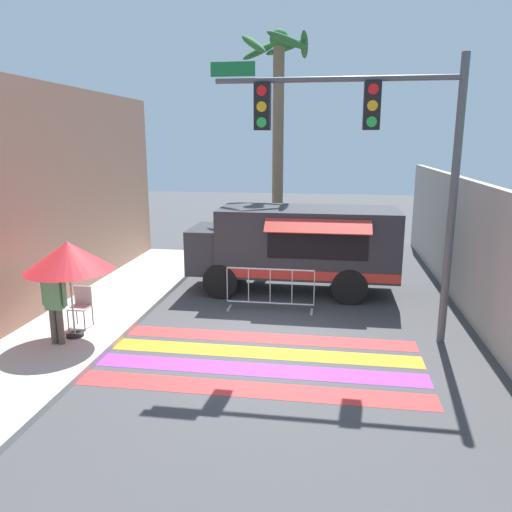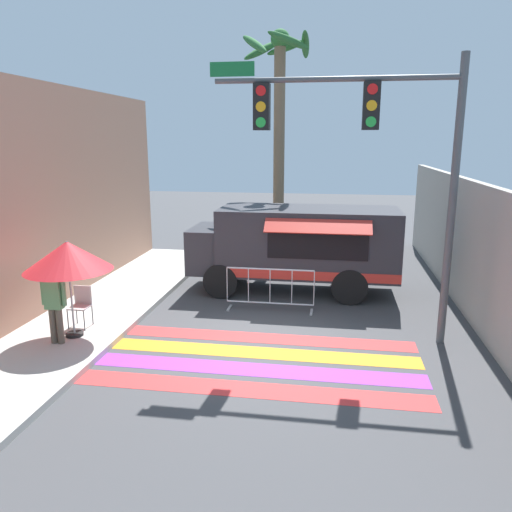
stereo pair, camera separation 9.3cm
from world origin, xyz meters
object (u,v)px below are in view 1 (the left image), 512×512
at_px(traffic_signal_pole, 371,141).
at_px(barricade_front, 270,290).
at_px(food_truck, 292,243).
at_px(patio_umbrella, 68,257).
at_px(vendor_person, 55,302).
at_px(folding_chair, 81,303).
at_px(palm_tree, 278,112).

bearing_deg(traffic_signal_pole, barricade_front, 146.55).
bearing_deg(traffic_signal_pole, food_truck, 119.37).
xyz_separation_m(patio_umbrella, vendor_person, (-0.14, -0.41, -0.84)).
relative_size(folding_chair, palm_tree, 0.12).
bearing_deg(patio_umbrella, palm_tree, 65.79).
bearing_deg(food_truck, traffic_signal_pole, -60.63).
xyz_separation_m(folding_chair, palm_tree, (3.54, 7.02, 4.35)).
distance_m(food_truck, palm_tree, 4.98).
bearing_deg(vendor_person, palm_tree, 70.54).
bearing_deg(folding_chair, vendor_person, -73.09).
bearing_deg(patio_umbrella, food_truck, 45.69).
height_order(traffic_signal_pole, folding_chair, traffic_signal_pole).
bearing_deg(palm_tree, vendor_person, -113.94).
relative_size(food_truck, folding_chair, 6.34).
bearing_deg(folding_chair, barricade_front, 45.03).
bearing_deg(palm_tree, barricade_front, -85.52).
bearing_deg(traffic_signal_pole, folding_chair, -174.64).
bearing_deg(palm_tree, folding_chair, -116.74).
bearing_deg(vendor_person, barricade_front, 41.60).
bearing_deg(palm_tree, food_truck, -76.68).
relative_size(traffic_signal_pole, patio_umbrella, 2.83).
distance_m(food_truck, barricade_front, 1.95).
height_order(barricade_front, palm_tree, palm_tree).
bearing_deg(traffic_signal_pole, patio_umbrella, -169.05).
relative_size(food_truck, traffic_signal_pole, 0.98).
xyz_separation_m(food_truck, barricade_front, (-0.39, -1.72, -0.83)).
bearing_deg(traffic_signal_pole, palm_tree, 111.60).
bearing_deg(palm_tree, traffic_signal_pole, -68.40).
height_order(food_truck, traffic_signal_pole, traffic_signal_pole).
xyz_separation_m(food_truck, folding_chair, (-4.32, -3.72, -0.70)).
xyz_separation_m(traffic_signal_pole, folding_chair, (-6.09, -0.57, -3.46)).
xyz_separation_m(folding_chair, vendor_person, (-0.02, -0.99, 0.34)).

